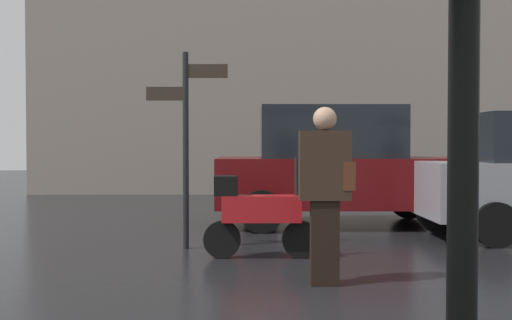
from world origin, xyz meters
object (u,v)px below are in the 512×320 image
at_px(street_signpost, 186,129).
at_px(parked_scooter, 258,213).
at_px(pedestrian_with_bag, 326,185).
at_px(parked_car_right, 338,166).

bearing_deg(street_signpost, parked_scooter, -36.55).
xyz_separation_m(parked_scooter, street_signpost, (-0.95, 0.70, 1.04)).
xyz_separation_m(pedestrian_with_bag, street_signpost, (-1.61, 2.15, 0.60)).
xyz_separation_m(pedestrian_with_bag, parked_scooter, (-0.66, 1.45, -0.44)).
bearing_deg(parked_scooter, pedestrian_with_bag, -78.75).
bearing_deg(parked_car_right, street_signpost, 35.16).
distance_m(pedestrian_with_bag, parked_scooter, 1.65).
bearing_deg(parked_car_right, parked_scooter, 55.29).
relative_size(parked_scooter, street_signpost, 0.54).
relative_size(pedestrian_with_bag, street_signpost, 0.67).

